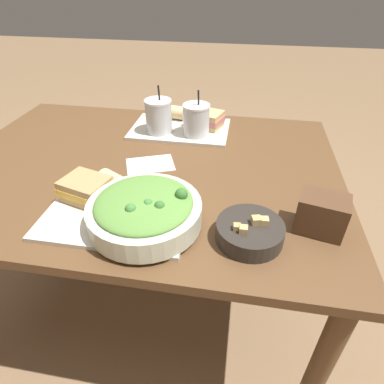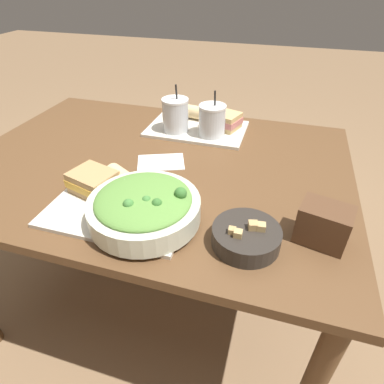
{
  "view_description": "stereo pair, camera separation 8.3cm",
  "coord_description": "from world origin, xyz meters",
  "px_view_note": "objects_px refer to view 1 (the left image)",
  "views": [
    {
      "loc": [
        0.33,
        -0.92,
        1.32
      ],
      "look_at": [
        0.22,
        -0.25,
        0.83
      ],
      "focal_mm": 30.0,
      "sensor_mm": 36.0,
      "label": 1
    },
    {
      "loc": [
        0.41,
        -0.9,
        1.32
      ],
      "look_at": [
        0.22,
        -0.25,
        0.83
      ],
      "focal_mm": 30.0,
      "sensor_mm": 36.0,
      "label": 2
    }
  ],
  "objects_px": {
    "drink_cup_red": "(196,121)",
    "soup_bowl": "(250,231)",
    "baguette_near": "(120,186)",
    "sandwich_far": "(205,119)",
    "drink_cup_dark": "(159,117)",
    "baguette_far": "(171,112)",
    "chip_bag": "(321,214)",
    "napkin_folded": "(150,164)",
    "sandwich_near": "(86,189)",
    "salad_bowl": "(145,210)"
  },
  "relations": [
    {
      "from": "chip_bag",
      "to": "napkin_folded",
      "type": "height_order",
      "value": "chip_bag"
    },
    {
      "from": "sandwich_far",
      "to": "drink_cup_dark",
      "type": "height_order",
      "value": "drink_cup_dark"
    },
    {
      "from": "baguette_near",
      "to": "baguette_far",
      "type": "height_order",
      "value": "same"
    },
    {
      "from": "soup_bowl",
      "to": "napkin_folded",
      "type": "bearing_deg",
      "value": 137.86
    },
    {
      "from": "salad_bowl",
      "to": "napkin_folded",
      "type": "relative_size",
      "value": 1.55
    },
    {
      "from": "baguette_far",
      "to": "napkin_folded",
      "type": "distance_m",
      "value": 0.39
    },
    {
      "from": "baguette_near",
      "to": "chip_bag",
      "type": "height_order",
      "value": "chip_bag"
    },
    {
      "from": "sandwich_far",
      "to": "sandwich_near",
      "type": "bearing_deg",
      "value": -97.06
    },
    {
      "from": "baguette_near",
      "to": "baguette_far",
      "type": "bearing_deg",
      "value": 28.03
    },
    {
      "from": "sandwich_far",
      "to": "napkin_folded",
      "type": "relative_size",
      "value": 0.85
    },
    {
      "from": "napkin_folded",
      "to": "sandwich_near",
      "type": "bearing_deg",
      "value": -117.57
    },
    {
      "from": "soup_bowl",
      "to": "drink_cup_red",
      "type": "height_order",
      "value": "drink_cup_red"
    },
    {
      "from": "baguette_near",
      "to": "sandwich_far",
      "type": "xyz_separation_m",
      "value": [
        0.18,
        0.53,
        0.0
      ]
    },
    {
      "from": "drink_cup_dark",
      "to": "napkin_folded",
      "type": "height_order",
      "value": "drink_cup_dark"
    },
    {
      "from": "sandwich_far",
      "to": "soup_bowl",
      "type": "bearing_deg",
      "value": -54.09
    },
    {
      "from": "sandwich_near",
      "to": "baguette_far",
      "type": "xyz_separation_m",
      "value": [
        0.11,
        0.62,
        -0.0
      ]
    },
    {
      "from": "salad_bowl",
      "to": "soup_bowl",
      "type": "height_order",
      "value": "salad_bowl"
    },
    {
      "from": "soup_bowl",
      "to": "napkin_folded",
      "type": "height_order",
      "value": "soup_bowl"
    },
    {
      "from": "sandwich_near",
      "to": "baguette_far",
      "type": "height_order",
      "value": "sandwich_near"
    },
    {
      "from": "salad_bowl",
      "to": "baguette_far",
      "type": "distance_m",
      "value": 0.7
    },
    {
      "from": "soup_bowl",
      "to": "sandwich_near",
      "type": "bearing_deg",
      "value": 170.12
    },
    {
      "from": "sandwich_near",
      "to": "sandwich_far",
      "type": "xyz_separation_m",
      "value": [
        0.27,
        0.56,
        0.0
      ]
    },
    {
      "from": "salad_bowl",
      "to": "baguette_near",
      "type": "xyz_separation_m",
      "value": [
        -0.11,
        0.11,
        -0.01
      ]
    },
    {
      "from": "baguette_near",
      "to": "chip_bag",
      "type": "relative_size",
      "value": 1.17
    },
    {
      "from": "chip_bag",
      "to": "napkin_folded",
      "type": "xyz_separation_m",
      "value": [
        -0.52,
        0.25,
        -0.05
      ]
    },
    {
      "from": "baguette_near",
      "to": "baguette_far",
      "type": "distance_m",
      "value": 0.58
    },
    {
      "from": "sandwich_near",
      "to": "baguette_far",
      "type": "distance_m",
      "value": 0.63
    },
    {
      "from": "napkin_folded",
      "to": "drink_cup_red",
      "type": "bearing_deg",
      "value": 63.06
    },
    {
      "from": "drink_cup_red",
      "to": "soup_bowl",
      "type": "bearing_deg",
      "value": -68.01
    },
    {
      "from": "drink_cup_dark",
      "to": "chip_bag",
      "type": "height_order",
      "value": "drink_cup_dark"
    },
    {
      "from": "drink_cup_red",
      "to": "baguette_near",
      "type": "bearing_deg",
      "value": -109.25
    },
    {
      "from": "chip_bag",
      "to": "sandwich_near",
      "type": "bearing_deg",
      "value": -167.44
    },
    {
      "from": "baguette_far",
      "to": "chip_bag",
      "type": "bearing_deg",
      "value": -130.58
    },
    {
      "from": "baguette_far",
      "to": "napkin_folded",
      "type": "relative_size",
      "value": 0.74
    },
    {
      "from": "sandwich_near",
      "to": "napkin_folded",
      "type": "relative_size",
      "value": 0.81
    },
    {
      "from": "baguette_far",
      "to": "chip_bag",
      "type": "height_order",
      "value": "chip_bag"
    },
    {
      "from": "sandwich_near",
      "to": "salad_bowl",
      "type": "bearing_deg",
      "value": -5.06
    },
    {
      "from": "salad_bowl",
      "to": "soup_bowl",
      "type": "relative_size",
      "value": 1.75
    },
    {
      "from": "drink_cup_dark",
      "to": "baguette_near",
      "type": "bearing_deg",
      "value": -90.3
    },
    {
      "from": "drink_cup_dark",
      "to": "napkin_folded",
      "type": "xyz_separation_m",
      "value": [
        0.03,
        -0.24,
        -0.07
      ]
    },
    {
      "from": "baguette_near",
      "to": "sandwich_far",
      "type": "height_order",
      "value": "sandwich_far"
    },
    {
      "from": "salad_bowl",
      "to": "drink_cup_red",
      "type": "bearing_deg",
      "value": 85.09
    },
    {
      "from": "sandwich_far",
      "to": "napkin_folded",
      "type": "xyz_separation_m",
      "value": [
        -0.15,
        -0.33,
        -0.04
      ]
    },
    {
      "from": "sandwich_near",
      "to": "napkin_folded",
      "type": "bearing_deg",
      "value": 78.25
    },
    {
      "from": "soup_bowl",
      "to": "baguette_near",
      "type": "xyz_separation_m",
      "value": [
        -0.38,
        0.12,
        0.01
      ]
    },
    {
      "from": "sandwich_far",
      "to": "drink_cup_red",
      "type": "height_order",
      "value": "drink_cup_red"
    },
    {
      "from": "sandwich_near",
      "to": "drink_cup_dark",
      "type": "xyz_separation_m",
      "value": [
        0.09,
        0.47,
        0.03
      ]
    },
    {
      "from": "sandwich_far",
      "to": "baguette_far",
      "type": "relative_size",
      "value": 1.16
    },
    {
      "from": "baguette_near",
      "to": "drink_cup_dark",
      "type": "distance_m",
      "value": 0.44
    },
    {
      "from": "baguette_far",
      "to": "chip_bag",
      "type": "relative_size",
      "value": 1.02
    }
  ]
}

